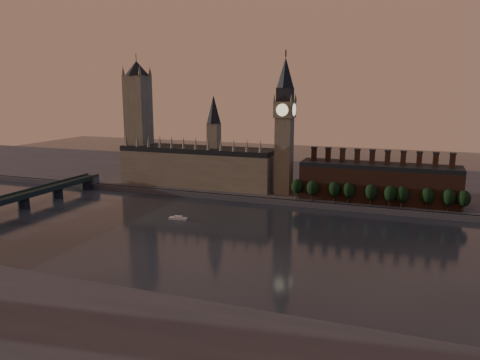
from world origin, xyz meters
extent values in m
plane|color=black|center=(0.00, 0.00, 0.00)|extent=(900.00, 900.00, 0.00)
cube|color=#494A4F|center=(0.00, 90.00, 2.00)|extent=(900.00, 4.00, 4.00)
cube|color=#494A4F|center=(0.00, 180.00, 2.00)|extent=(900.00, 180.00, 4.00)
cube|color=#80745B|center=(-65.00, 115.00, 18.00)|extent=(130.00, 30.00, 28.00)
cube|color=black|center=(-65.00, 115.00, 34.00)|extent=(130.00, 30.00, 4.00)
cube|color=#80745B|center=(-50.00, 115.00, 44.00)|extent=(9.00, 9.00, 24.00)
cone|color=black|center=(-50.00, 115.00, 67.00)|extent=(12.00, 12.00, 22.00)
cone|color=#80745B|center=(-124.00, 101.00, 41.00)|extent=(2.60, 2.60, 10.00)
cone|color=#80745B|center=(-113.27, 101.00, 41.00)|extent=(2.60, 2.60, 10.00)
cone|color=#80745B|center=(-102.55, 101.00, 41.00)|extent=(2.60, 2.60, 10.00)
cone|color=#80745B|center=(-91.82, 101.00, 41.00)|extent=(2.60, 2.60, 10.00)
cone|color=#80745B|center=(-81.09, 101.00, 41.00)|extent=(2.60, 2.60, 10.00)
cone|color=#80745B|center=(-70.36, 101.00, 41.00)|extent=(2.60, 2.60, 10.00)
cone|color=#80745B|center=(-59.64, 101.00, 41.00)|extent=(2.60, 2.60, 10.00)
cone|color=#80745B|center=(-48.91, 101.00, 41.00)|extent=(2.60, 2.60, 10.00)
cone|color=#80745B|center=(-38.18, 101.00, 41.00)|extent=(2.60, 2.60, 10.00)
cone|color=#80745B|center=(-27.45, 101.00, 41.00)|extent=(2.60, 2.60, 10.00)
cone|color=#80745B|center=(-16.73, 101.00, 41.00)|extent=(2.60, 2.60, 10.00)
cone|color=#80745B|center=(-6.00, 101.00, 41.00)|extent=(2.60, 2.60, 10.00)
cube|color=#80745B|center=(-120.00, 115.00, 49.00)|extent=(18.00, 18.00, 90.00)
cone|color=black|center=(-120.00, 115.00, 100.00)|extent=(24.00, 24.00, 12.00)
cylinder|color=#232326|center=(-120.00, 115.00, 106.00)|extent=(0.50, 0.50, 12.00)
cone|color=#80745B|center=(-128.00, 107.00, 98.00)|extent=(3.00, 3.00, 8.00)
cone|color=#80745B|center=(-112.00, 107.00, 98.00)|extent=(3.00, 3.00, 8.00)
cone|color=#80745B|center=(-128.00, 123.00, 98.00)|extent=(3.00, 3.00, 8.00)
cone|color=#80745B|center=(-112.00, 123.00, 98.00)|extent=(3.00, 3.00, 8.00)
cube|color=#80745B|center=(10.00, 110.00, 33.00)|extent=(12.00, 12.00, 58.00)
cube|color=#80745B|center=(10.00, 110.00, 68.00)|extent=(14.00, 14.00, 12.00)
cube|color=#232326|center=(10.00, 110.00, 79.00)|extent=(11.00, 11.00, 10.00)
cone|color=black|center=(10.00, 110.00, 95.00)|extent=(13.00, 13.00, 22.00)
cylinder|color=#232326|center=(10.00, 110.00, 108.50)|extent=(1.00, 1.00, 5.00)
cylinder|color=beige|center=(10.00, 102.80, 68.00)|extent=(9.00, 0.50, 9.00)
cylinder|color=beige|center=(10.00, 117.20, 68.00)|extent=(9.00, 0.50, 9.00)
cylinder|color=beige|center=(2.80, 110.00, 68.00)|extent=(0.50, 9.00, 9.00)
cylinder|color=beige|center=(17.20, 110.00, 68.00)|extent=(0.50, 9.00, 9.00)
cone|color=#80745B|center=(3.50, 103.50, 77.00)|extent=(2.00, 2.00, 6.00)
cone|color=#80745B|center=(16.50, 103.50, 77.00)|extent=(2.00, 2.00, 6.00)
cone|color=#80745B|center=(3.50, 116.50, 77.00)|extent=(2.00, 2.00, 6.00)
cone|color=#80745B|center=(16.50, 116.50, 77.00)|extent=(2.00, 2.00, 6.00)
cube|color=#4C2D1D|center=(80.00, 110.00, 16.00)|extent=(110.00, 25.00, 24.00)
cube|color=black|center=(80.00, 110.00, 29.50)|extent=(110.00, 25.00, 3.00)
cube|color=#4C2D1D|center=(33.00, 110.00, 35.50)|extent=(3.50, 3.50, 9.00)
cube|color=#232326|center=(33.00, 110.00, 40.50)|extent=(4.20, 4.20, 1.00)
cube|color=#4C2D1D|center=(43.44, 110.00, 35.50)|extent=(3.50, 3.50, 9.00)
cube|color=#232326|center=(43.44, 110.00, 40.50)|extent=(4.20, 4.20, 1.00)
cube|color=#4C2D1D|center=(53.89, 110.00, 35.50)|extent=(3.50, 3.50, 9.00)
cube|color=#232326|center=(53.89, 110.00, 40.50)|extent=(4.20, 4.20, 1.00)
cube|color=#4C2D1D|center=(64.33, 110.00, 35.50)|extent=(3.50, 3.50, 9.00)
cube|color=#232326|center=(64.33, 110.00, 40.50)|extent=(4.20, 4.20, 1.00)
cube|color=#4C2D1D|center=(74.78, 110.00, 35.50)|extent=(3.50, 3.50, 9.00)
cube|color=#232326|center=(74.78, 110.00, 40.50)|extent=(4.20, 4.20, 1.00)
cube|color=#4C2D1D|center=(85.22, 110.00, 35.50)|extent=(3.50, 3.50, 9.00)
cube|color=#232326|center=(85.22, 110.00, 40.50)|extent=(4.20, 4.20, 1.00)
cube|color=#4C2D1D|center=(95.67, 110.00, 35.50)|extent=(3.50, 3.50, 9.00)
cube|color=#232326|center=(95.67, 110.00, 40.50)|extent=(4.20, 4.20, 1.00)
cube|color=#4C2D1D|center=(106.11, 110.00, 35.50)|extent=(3.50, 3.50, 9.00)
cube|color=#232326|center=(106.11, 110.00, 40.50)|extent=(4.20, 4.20, 1.00)
cube|color=#4C2D1D|center=(116.56, 110.00, 35.50)|extent=(3.50, 3.50, 9.00)
cube|color=#232326|center=(116.56, 110.00, 40.50)|extent=(4.20, 4.20, 1.00)
cube|color=#4C2D1D|center=(127.00, 110.00, 35.50)|extent=(3.50, 3.50, 9.00)
cube|color=#232326|center=(127.00, 110.00, 40.50)|extent=(4.20, 4.20, 1.00)
cylinder|color=black|center=(24.38, 94.91, 7.00)|extent=(0.80, 0.80, 6.00)
ellipsoid|color=black|center=(24.38, 94.91, 13.50)|extent=(8.60, 8.60, 10.75)
cylinder|color=black|center=(35.95, 93.72, 7.00)|extent=(0.80, 0.80, 6.00)
ellipsoid|color=black|center=(35.95, 93.72, 13.50)|extent=(8.60, 8.60, 10.75)
cylinder|color=black|center=(51.22, 94.43, 7.00)|extent=(0.80, 0.80, 6.00)
ellipsoid|color=black|center=(51.22, 94.43, 13.50)|extent=(8.60, 8.60, 10.75)
cylinder|color=black|center=(61.12, 94.59, 7.00)|extent=(0.80, 0.80, 6.00)
ellipsoid|color=black|center=(61.12, 94.59, 13.50)|extent=(8.60, 8.60, 10.75)
cylinder|color=black|center=(76.46, 94.48, 7.00)|extent=(0.80, 0.80, 6.00)
ellipsoid|color=black|center=(76.46, 94.48, 13.50)|extent=(8.60, 8.60, 10.75)
cylinder|color=black|center=(88.97, 93.80, 7.00)|extent=(0.80, 0.80, 6.00)
ellipsoid|color=black|center=(88.97, 93.80, 13.50)|extent=(8.60, 8.60, 10.75)
cylinder|color=black|center=(96.72, 94.35, 7.00)|extent=(0.80, 0.80, 6.00)
ellipsoid|color=black|center=(96.72, 94.35, 13.50)|extent=(8.60, 8.60, 10.75)
cylinder|color=black|center=(112.63, 95.46, 7.00)|extent=(0.80, 0.80, 6.00)
ellipsoid|color=black|center=(112.63, 95.46, 13.50)|extent=(8.60, 8.60, 10.75)
cylinder|color=black|center=(125.63, 95.48, 7.00)|extent=(0.80, 0.80, 6.00)
ellipsoid|color=black|center=(125.63, 95.48, 13.50)|extent=(8.60, 8.60, 10.75)
cylinder|color=black|center=(134.61, 95.28, 7.00)|extent=(0.80, 0.80, 6.00)
ellipsoid|color=black|center=(134.61, 95.28, 13.50)|extent=(8.60, 8.60, 10.75)
cube|color=#1B2B27|center=(-149.50, -5.00, 10.90)|extent=(1.00, 200.00, 1.30)
cube|color=#494A4F|center=(-155.00, 90.00, 7.00)|extent=(14.00, 8.00, 6.00)
cylinder|color=#232326|center=(-155.00, 17.00, 3.88)|extent=(8.00, 8.00, 7.75)
cylinder|color=#232326|center=(-155.00, 51.00, 3.88)|extent=(8.00, 8.00, 7.75)
cylinder|color=#232326|center=(-155.00, 85.00, 3.88)|extent=(8.00, 8.00, 7.75)
cube|color=silver|center=(-38.35, 28.94, 0.69)|extent=(12.27, 4.56, 1.37)
cube|color=silver|center=(-38.35, 28.94, 1.89)|extent=(5.36, 3.05, 1.03)
camera|label=1|loc=(101.06, -231.25, 83.77)|focal=35.00mm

